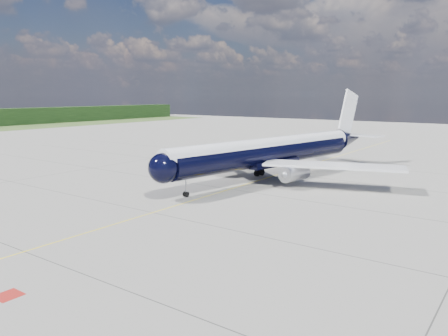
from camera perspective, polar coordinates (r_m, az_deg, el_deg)
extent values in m
plane|color=#98958D|center=(64.58, 3.33, -2.00)|extent=(320.00, 320.00, 0.00)
cube|color=yellow|center=(60.51, 0.78, -2.77)|extent=(0.16, 160.00, 0.01)
cube|color=maroon|center=(32.88, -26.33, -14.68)|extent=(1.60, 1.60, 0.01)
cylinder|color=black|center=(66.76, 5.87, 1.96)|extent=(10.31, 37.55, 3.75)
sphere|color=black|center=(53.35, -7.92, -0.01)|extent=(4.35, 4.35, 3.75)
cone|color=black|center=(85.63, 15.94, 3.72)|extent=(4.91, 7.46, 3.75)
cylinder|color=silver|center=(66.64, 5.88, 2.75)|extent=(9.85, 39.35, 2.92)
cube|color=black|center=(53.15, -8.11, 0.54)|extent=(2.54, 1.58, 0.54)
cube|color=silver|center=(74.93, 0.52, 2.15)|extent=(17.93, 15.58, 0.32)
cube|color=silver|center=(62.06, 14.07, 0.31)|extent=(19.54, 10.49, 0.32)
cube|color=black|center=(66.96, 5.85, 0.78)|extent=(5.82, 10.44, 0.99)
cylinder|color=silver|center=(69.91, 0.77, 0.68)|extent=(2.98, 4.86, 2.21)
cylinder|color=silver|center=(61.61, 9.21, -0.66)|extent=(2.98, 4.86, 2.21)
sphere|color=gray|center=(68.48, -0.46, 0.49)|extent=(1.26, 1.26, 1.08)
sphere|color=gray|center=(59.99, 8.02, -0.91)|extent=(1.26, 1.26, 1.08)
cube|color=silver|center=(69.93, 0.89, 1.29)|extent=(0.77, 3.14, 1.08)
cube|color=silver|center=(61.64, 9.34, 0.04)|extent=(0.77, 3.14, 1.08)
cube|color=silver|center=(84.87, 15.93, 7.08)|extent=(1.42, 6.21, 8.41)
cube|color=silver|center=(85.56, 15.97, 4.24)|extent=(13.18, 5.37, 0.22)
cylinder|color=gray|center=(55.96, -5.00, -2.54)|extent=(0.21, 0.21, 2.07)
cylinder|color=black|center=(56.31, -5.11, -3.39)|extent=(0.30, 0.71, 0.69)
cylinder|color=black|center=(56.01, -4.86, -3.46)|extent=(0.30, 0.71, 0.69)
cylinder|color=gray|center=(70.32, 4.64, 0.05)|extent=(0.30, 0.30, 1.87)
cylinder|color=gray|center=(66.39, 8.73, -0.60)|extent=(0.30, 0.30, 1.87)
cylinder|color=black|center=(70.05, 4.34, -0.64)|extent=(0.63, 1.15, 1.08)
cylinder|color=black|center=(70.86, 4.92, -0.53)|extent=(0.63, 1.15, 1.08)
cylinder|color=black|center=(66.11, 8.43, -1.34)|extent=(0.63, 1.15, 1.08)
cylinder|color=black|center=(66.96, 9.00, -1.21)|extent=(0.63, 1.15, 1.08)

